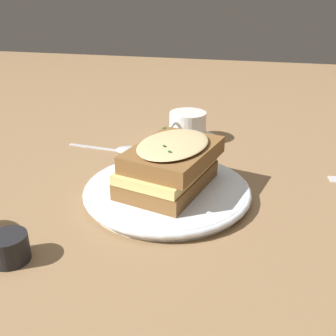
{
  "coord_description": "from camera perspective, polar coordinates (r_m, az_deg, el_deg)",
  "views": [
    {
      "loc": [
        -0.54,
        -0.12,
        0.29
      ],
      "look_at": [
        -0.03,
        -0.0,
        0.05
      ],
      "focal_mm": 42.0,
      "sensor_mm": 36.0,
      "label": 1
    }
  ],
  "objects": [
    {
      "name": "ground_plane",
      "position": [
        0.62,
        0.44,
        -3.02
      ],
      "size": [
        2.4,
        2.4,
        0.0
      ],
      "primitive_type": "plane",
      "color": "olive"
    },
    {
      "name": "dinner_plate",
      "position": [
        0.59,
        -0.0,
        -3.33
      ],
      "size": [
        0.25,
        0.25,
        0.02
      ],
      "color": "white",
      "rests_on": "ground_plane"
    },
    {
      "name": "sandwich",
      "position": [
        0.58,
        0.34,
        0.44
      ],
      "size": [
        0.17,
        0.14,
        0.07
      ],
      "rotation": [
        0.0,
        0.0,
        2.89
      ],
      "color": "brown",
      "rests_on": "dinner_plate"
    },
    {
      "name": "teacup_with_saucer",
      "position": [
        0.81,
        2.81,
        5.78
      ],
      "size": [
        0.13,
        0.13,
        0.06
      ],
      "rotation": [
        0.0,
        0.0,
        2.74
      ],
      "color": "white",
      "rests_on": "ground_plane"
    },
    {
      "name": "spoon",
      "position": [
        0.76,
        -6.28,
        2.62
      ],
      "size": [
        0.04,
        0.16,
        0.01
      ],
      "rotation": [
        0.0,
        0.0,
        3.05
      ],
      "color": "silver",
      "rests_on": "ground_plane"
    },
    {
      "name": "condiment_pot",
      "position": [
        0.5,
        -22.02,
        -10.69
      ],
      "size": [
        0.04,
        0.04,
        0.03
      ],
      "primitive_type": "cylinder",
      "color": "black",
      "rests_on": "ground_plane"
    }
  ]
}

